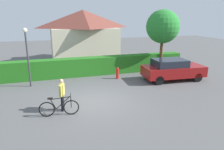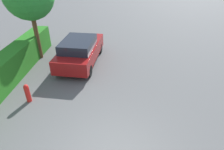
{
  "view_description": "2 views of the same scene",
  "coord_description": "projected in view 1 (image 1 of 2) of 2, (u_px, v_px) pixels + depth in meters",
  "views": [
    {
      "loc": [
        -2.21,
        -10.0,
        4.33
      ],
      "look_at": [
        1.17,
        0.7,
        1.15
      ],
      "focal_mm": 33.92,
      "sensor_mm": 36.0,
      "label": 1
    },
    {
      "loc": [
        -3.58,
        -0.26,
        5.09
      ],
      "look_at": [
        3.28,
        0.24,
        0.92
      ],
      "focal_mm": 31.21,
      "sensor_mm": 36.0,
      "label": 2
    }
  ],
  "objects": [
    {
      "name": "ground_plane",
      "position": [
        95.0,
        102.0,
        11.0
      ],
      "size": [
        60.0,
        60.0,
        0.0
      ],
      "primitive_type": "plane",
      "color": "#555555"
    },
    {
      "name": "hedge_row",
      "position": [
        79.0,
        67.0,
        15.52
      ],
      "size": [
        16.6,
        0.9,
        1.33
      ],
      "primitive_type": "cube",
      "color": "#246D1C",
      "rests_on": "ground"
    },
    {
      "name": "house_distant",
      "position": [
        84.0,
        35.0,
        20.71
      ],
      "size": [
        6.48,
        4.59,
        4.84
      ],
      "color": "beige",
      "rests_on": "ground"
    },
    {
      "name": "parked_car_near",
      "position": [
        172.0,
        69.0,
        14.5
      ],
      "size": [
        4.26,
        2.04,
        1.46
      ],
      "color": "maroon",
      "rests_on": "ground"
    },
    {
      "name": "bicycle",
      "position": [
        59.0,
        108.0,
        9.38
      ],
      "size": [
        1.75,
        0.5,
        0.95
      ],
      "color": "black",
      "rests_on": "ground"
    },
    {
      "name": "person_rider",
      "position": [
        62.0,
        93.0,
        9.76
      ],
      "size": [
        0.29,
        0.62,
        1.54
      ],
      "color": "black",
      "rests_on": "ground"
    },
    {
      "name": "street_lamp",
      "position": [
        27.0,
        49.0,
        12.74
      ],
      "size": [
        0.28,
        0.28,
        3.62
      ],
      "color": "#38383D",
      "rests_on": "ground"
    },
    {
      "name": "tree_kerbside",
      "position": [
        163.0,
        27.0,
        16.23
      ],
      "size": [
        2.57,
        2.57,
        4.78
      ],
      "color": "brown",
      "rests_on": "ground"
    },
    {
      "name": "fire_hydrant",
      "position": [
        117.0,
        73.0,
        14.9
      ],
      "size": [
        0.2,
        0.2,
        0.81
      ],
      "color": "red",
      "rests_on": "ground"
    }
  ]
}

